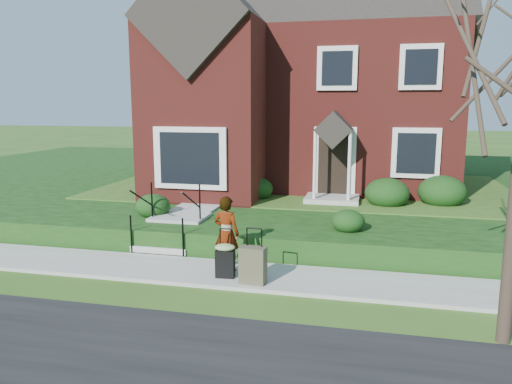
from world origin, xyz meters
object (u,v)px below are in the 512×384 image
(woman, at_px, (226,234))
(suitcase_black, at_px, (225,259))
(front_steps, at_px, (173,228))
(suitcase_olive, at_px, (253,265))

(woman, xyz_separation_m, suitcase_black, (0.10, -0.44, -0.41))
(front_steps, distance_m, suitcase_black, 2.93)
(suitcase_black, bearing_deg, suitcase_olive, -21.60)
(front_steps, bearing_deg, suitcase_black, -46.90)
(front_steps, relative_size, suitcase_olive, 1.83)
(front_steps, height_order, woman, woman)
(front_steps, xyz_separation_m, suitcase_olive, (2.63, -2.34, -0.03))
(suitcase_olive, bearing_deg, front_steps, 143.63)
(suitcase_black, bearing_deg, front_steps, 129.37)
(suitcase_black, bearing_deg, woman, 98.69)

